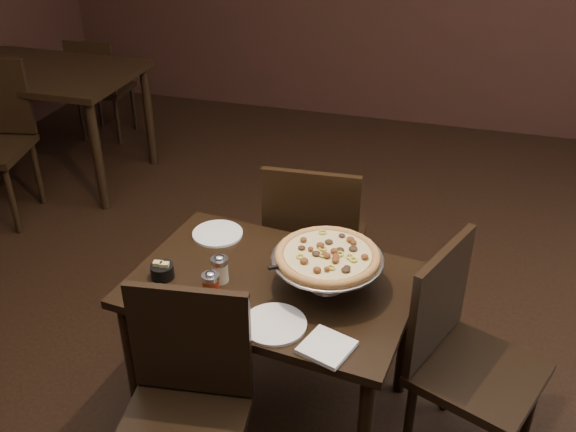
# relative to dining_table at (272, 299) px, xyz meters

# --- Properties ---
(room) EXTENTS (6.04, 7.04, 2.84)m
(room) POSITION_rel_dining_table_xyz_m (0.06, 0.01, 0.81)
(room) COLOR black
(room) RESTS_ON ground
(dining_table) EXTENTS (1.16, 0.84, 0.68)m
(dining_table) POSITION_rel_dining_table_xyz_m (0.00, 0.00, 0.00)
(dining_table) COLOR black
(dining_table) RESTS_ON ground
(background_table) EXTENTS (1.28, 0.85, 0.80)m
(background_table) POSITION_rel_dining_table_xyz_m (-2.20, 1.73, 0.11)
(background_table) COLOR black
(background_table) RESTS_ON ground
(pizza_stand) EXTENTS (0.43, 0.43, 0.18)m
(pizza_stand) POSITION_rel_dining_table_xyz_m (0.21, 0.02, 0.23)
(pizza_stand) COLOR silver
(pizza_stand) RESTS_ON dining_table
(parmesan_shaker) EXTENTS (0.07, 0.07, 0.12)m
(parmesan_shaker) POSITION_rel_dining_table_xyz_m (-0.19, -0.05, 0.15)
(parmesan_shaker) COLOR beige
(parmesan_shaker) RESTS_ON dining_table
(pepper_flake_shaker) EXTENTS (0.07, 0.07, 0.12)m
(pepper_flake_shaker) POSITION_rel_dining_table_xyz_m (-0.19, -0.16, 0.14)
(pepper_flake_shaker) COLOR maroon
(pepper_flake_shaker) RESTS_ON dining_table
(packet_caddy) EXTENTS (0.09, 0.09, 0.07)m
(packet_caddy) POSITION_rel_dining_table_xyz_m (-0.42, -0.10, 0.12)
(packet_caddy) COLOR black
(packet_caddy) RESTS_ON dining_table
(napkin_stack) EXTENTS (0.20, 0.20, 0.02)m
(napkin_stack) POSITION_rel_dining_table_xyz_m (0.29, -0.32, 0.10)
(napkin_stack) COLOR white
(napkin_stack) RESTS_ON dining_table
(plate_left) EXTENTS (0.22, 0.22, 0.01)m
(plate_left) POSITION_rel_dining_table_xyz_m (-0.33, 0.26, 0.09)
(plate_left) COLOR white
(plate_left) RESTS_ON dining_table
(plate_near) EXTENTS (0.23, 0.23, 0.01)m
(plate_near) POSITION_rel_dining_table_xyz_m (0.09, -0.25, 0.10)
(plate_near) COLOR white
(plate_near) RESTS_ON dining_table
(serving_spatula) EXTENTS (0.13, 0.13, 0.02)m
(serving_spatula) POSITION_rel_dining_table_xyz_m (0.07, -0.08, 0.23)
(serving_spatula) COLOR silver
(serving_spatula) RESTS_ON pizza_stand
(chair_far) EXTENTS (0.47, 0.47, 0.94)m
(chair_far) POSITION_rel_dining_table_xyz_m (0.03, 0.57, -0.07)
(chair_far) COLOR black
(chair_far) RESTS_ON ground
(chair_near) EXTENTS (0.48, 0.48, 0.91)m
(chair_near) POSITION_rel_dining_table_xyz_m (-0.15, -0.54, -0.09)
(chair_near) COLOR black
(chair_near) RESTS_ON ground
(chair_side) EXTENTS (0.56, 0.56, 0.92)m
(chair_side) POSITION_rel_dining_table_xyz_m (0.75, -0.01, -0.08)
(chair_side) COLOR black
(chair_side) RESTS_ON ground
(bg_chair_far) EXTENTS (0.42, 0.42, 0.83)m
(bg_chair_far) POSITION_rel_dining_table_xyz_m (-2.22, 2.42, -0.13)
(bg_chair_far) COLOR black
(bg_chair_far) RESTS_ON ground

